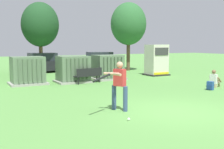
% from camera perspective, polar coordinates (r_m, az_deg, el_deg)
% --- Properties ---
extents(ground_plane, '(96.00, 96.00, 0.00)m').
position_cam_1_polar(ground_plane, '(10.19, 12.86, -7.30)').
color(ground_plane, '#5B9947').
extents(transformer_west, '(2.10, 1.70, 1.62)m').
position_cam_1_polar(transformer_west, '(17.03, -16.72, 0.69)').
color(transformer_west, '#9E9B93').
rests_on(transformer_west, ground).
extents(transformer_mid_west, '(2.10, 1.70, 1.62)m').
position_cam_1_polar(transformer_mid_west, '(17.35, -7.90, 0.99)').
color(transformer_mid_west, '#9E9B93').
rests_on(transformer_mid_west, ground).
extents(transformer_mid_east, '(2.10, 1.70, 1.62)m').
position_cam_1_polar(transformer_mid_east, '(18.65, -0.87, 1.41)').
color(transformer_mid_east, '#9E9B93').
rests_on(transformer_mid_east, ground).
extents(generator_enclosure, '(1.60, 1.40, 2.30)m').
position_cam_1_polar(generator_enclosure, '(21.33, 9.00, 2.88)').
color(generator_enclosure, '#262626').
rests_on(generator_enclosure, ground).
extents(park_bench, '(1.84, 0.74, 0.92)m').
position_cam_1_polar(park_bench, '(16.85, -4.76, 0.01)').
color(park_bench, black).
rests_on(park_bench, ground).
extents(batter, '(1.53, 0.98, 1.74)m').
position_cam_1_polar(batter, '(9.87, 1.38, -1.81)').
color(batter, '#384C75').
rests_on(batter, ground).
extents(sports_ball, '(0.09, 0.09, 0.09)m').
position_cam_1_polar(sports_ball, '(8.79, 3.41, -9.03)').
color(sports_ball, white).
rests_on(sports_ball, ground).
extents(seated_spectator, '(0.78, 0.64, 0.96)m').
position_cam_1_polar(seated_spectator, '(16.32, 20.03, -1.11)').
color(seated_spectator, tan).
rests_on(seated_spectator, ground).
extents(backpack, '(0.32, 0.36, 0.44)m').
position_cam_1_polar(backpack, '(15.28, 19.25, -2.18)').
color(backpack, '#264C8C').
rests_on(backpack, ground).
extents(tree_center_left, '(2.94, 2.94, 5.62)m').
position_cam_1_polar(tree_center_left, '(23.27, -14.36, 9.74)').
color(tree_center_left, brown).
rests_on(tree_center_left, ground).
extents(tree_center_right, '(3.11, 3.11, 5.94)m').
position_cam_1_polar(tree_center_right, '(24.98, 3.35, 10.17)').
color(tree_center_right, brown).
rests_on(tree_center_right, ground).
extents(parked_car_left_of_center, '(4.26, 2.04, 1.62)m').
position_cam_1_polar(parked_car_left_of_center, '(23.86, -14.15, 2.19)').
color(parked_car_left_of_center, black).
rests_on(parked_car_left_of_center, ground).
extents(parked_car_right_of_center, '(4.35, 2.23, 1.62)m').
position_cam_1_polar(parked_car_right_of_center, '(25.70, -2.78, 2.65)').
color(parked_car_right_of_center, navy).
rests_on(parked_car_right_of_center, ground).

